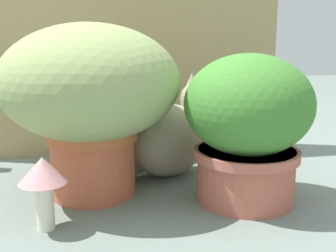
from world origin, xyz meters
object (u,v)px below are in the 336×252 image
object	(u,v)px
leafy_planter	(248,124)
cat	(173,136)
grass_planter	(90,93)
mushroom_ornament_pink	(43,177)
mushroom_ornament_red	(97,171)

from	to	relation	value
leafy_planter	cat	xyz separation A→B (m)	(-0.14, 0.24, -0.08)
grass_planter	mushroom_ornament_pink	world-z (taller)	grass_planter
mushroom_ornament_pink	grass_planter	bearing A→B (deg)	60.47
cat	mushroom_ornament_pink	world-z (taller)	cat
leafy_planter	mushroom_ornament_red	bearing A→B (deg)	170.74
mushroom_ornament_pink	mushroom_ornament_red	size ratio (longest dim) A/B	1.44
leafy_planter	cat	world-z (taller)	leafy_planter
grass_planter	leafy_planter	world-z (taller)	grass_planter
leafy_planter	cat	bearing A→B (deg)	120.39
grass_planter	leafy_planter	distance (m)	0.41
leafy_planter	grass_planter	bearing A→B (deg)	162.13
cat	mushroom_ornament_red	size ratio (longest dim) A/B	3.40
mushroom_ornament_pink	mushroom_ornament_red	world-z (taller)	mushroom_ornament_pink
mushroom_ornament_red	leafy_planter	bearing A→B (deg)	-9.26
cat	mushroom_ornament_red	world-z (taller)	cat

